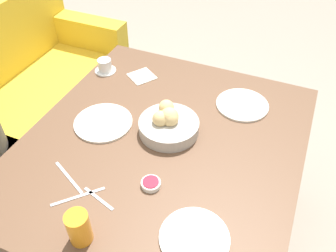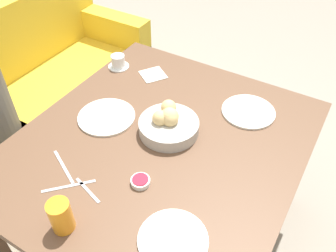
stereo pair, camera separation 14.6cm
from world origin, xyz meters
The scene contains 13 objects.
ground_plane centered at (0.00, 0.00, 0.00)m, with size 10.00×10.00×0.00m, color gray.
dining_table centered at (0.00, 0.00, 0.62)m, with size 1.23×1.09×0.70m.
bread_basket centered at (0.07, 0.01, 0.74)m, with size 0.25×0.25×0.12m.
plate_near_left centered at (-0.35, -0.27, 0.71)m, with size 0.22×0.22×0.01m.
plate_near_right centered at (0.36, -0.24, 0.71)m, with size 0.24×0.24×0.01m.
plate_far_center centered at (0.01, 0.28, 0.71)m, with size 0.25×0.25×0.01m.
juice_glass centered at (-0.49, 0.06, 0.76)m, with size 0.07×0.07×0.12m.
coffee_cup centered at (0.36, 0.47, 0.73)m, with size 0.11×0.11×0.07m.
jam_bowl_berry centered at (-0.21, -0.05, 0.71)m, with size 0.07×0.07×0.02m.
fork_silver centered at (-0.30, 0.24, 0.70)m, with size 0.09×0.18×0.00m.
knife_silver centered at (-0.36, 0.16, 0.70)m, with size 0.14×0.14×0.00m.
spoon_coffee centered at (-0.34, 0.09, 0.70)m, with size 0.05×0.14×0.00m.
napkin centered at (0.39, 0.28, 0.70)m, with size 0.16×0.16×0.00m.
Camera 1 is at (-0.92, -0.42, 1.72)m, focal length 38.00 mm.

